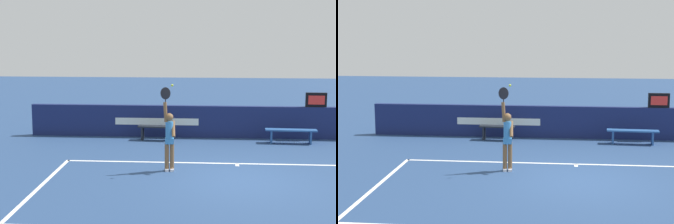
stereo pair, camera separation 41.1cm
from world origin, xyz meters
The scene contains 8 objects.
ground_plane centered at (0.00, 0.00, 0.00)m, with size 60.00×60.00×0.00m, color navy.
court_lines centered at (0.00, -0.92, 0.00)m, with size 10.34×5.47×0.00m.
back_wall centered at (0.00, 5.57, 0.59)m, with size 14.89×0.24×1.17m.
speed_display centered at (3.03, 5.57, 1.43)m, with size 0.75×0.13×0.52m.
tennis_player centered at (-1.95, 0.80, 0.98)m, with size 0.43×0.40×2.37m.
tennis_ball centered at (-1.85, 0.55, 2.45)m, with size 0.07×0.07×0.07m.
courtside_bench_near centered at (-2.73, 4.93, 0.38)m, with size 1.29×0.45×0.52m.
courtside_bench_far centered at (2.03, 4.74, 0.39)m, with size 1.79×0.45×0.50m.
Camera 1 is at (-0.92, -13.65, 3.95)m, focal length 56.55 mm.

